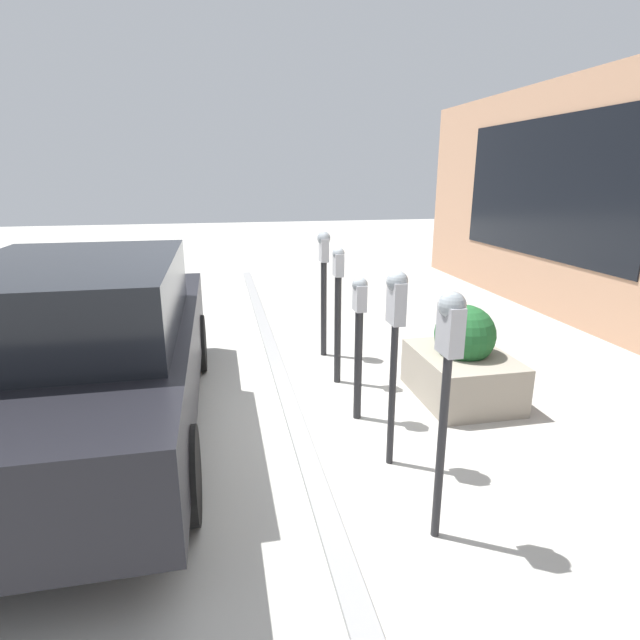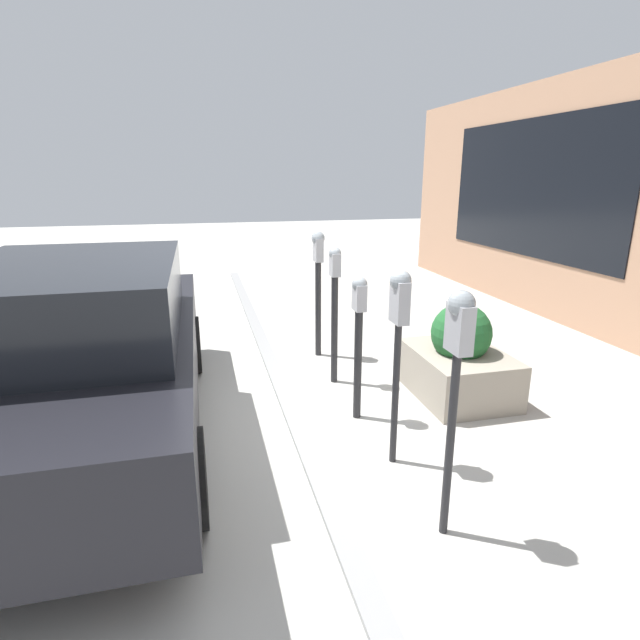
{
  "view_description": "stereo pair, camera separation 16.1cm",
  "coord_description": "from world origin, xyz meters",
  "views": [
    {
      "loc": [
        -4.07,
        0.68,
        2.17
      ],
      "look_at": [
        0.0,
        -0.15,
        0.95
      ],
      "focal_mm": 28.0,
      "sensor_mm": 36.0,
      "label": 1
    },
    {
      "loc": [
        -4.03,
        0.83,
        2.17
      ],
      "look_at": [
        0.0,
        -0.15,
        0.95
      ],
      "focal_mm": 28.0,
      "sensor_mm": 36.0,
      "label": 2
    }
  ],
  "objects": [
    {
      "name": "parking_meter_second",
      "position": [
        -0.81,
        -0.54,
        1.15
      ],
      "size": [
        0.18,
        0.16,
        1.52
      ],
      "color": "#232326",
      "rests_on": "ground_plane"
    },
    {
      "name": "planter_box",
      "position": [
        0.18,
        -1.63,
        0.37
      ],
      "size": [
        1.11,
        0.85,
        0.96
      ],
      "color": "gray",
      "rests_on": "ground_plane"
    },
    {
      "name": "curb_strip",
      "position": [
        0.0,
        0.08,
        0.02
      ],
      "size": [
        14.36,
        0.16,
        0.04
      ],
      "color": "gray",
      "rests_on": "ground_plane"
    },
    {
      "name": "parking_meter_fourth",
      "position": [
        0.82,
        -0.51,
        0.93
      ],
      "size": [
        0.15,
        0.13,
        1.46
      ],
      "color": "#232326",
      "rests_on": "ground_plane"
    },
    {
      "name": "parked_car_front",
      "position": [
        0.1,
        1.78,
        0.8
      ],
      "size": [
        4.28,
        1.81,
        1.54
      ],
      "rotation": [
        0.0,
        0.0,
        0.0
      ],
      "color": "black",
      "rests_on": "ground_plane"
    },
    {
      "name": "parking_meter_middle",
      "position": [
        -0.03,
        -0.5,
        0.87
      ],
      "size": [
        0.16,
        0.14,
        1.33
      ],
      "color": "#232326",
      "rests_on": "ground_plane"
    },
    {
      "name": "parking_meter_nearest",
      "position": [
        -1.64,
        -0.55,
        1.18
      ],
      "size": [
        0.18,
        0.15,
        1.56
      ],
      "color": "#232326",
      "rests_on": "ground_plane"
    },
    {
      "name": "ground_plane",
      "position": [
        0.0,
        0.0,
        0.0
      ],
      "size": [
        40.0,
        40.0,
        0.0
      ],
      "primitive_type": "plane",
      "color": "#ADAAA3"
    },
    {
      "name": "parking_meter_farthest",
      "position": [
        1.67,
        -0.54,
        1.04
      ],
      "size": [
        0.18,
        0.16,
        1.53
      ],
      "color": "#232326",
      "rests_on": "ground_plane"
    }
  ]
}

